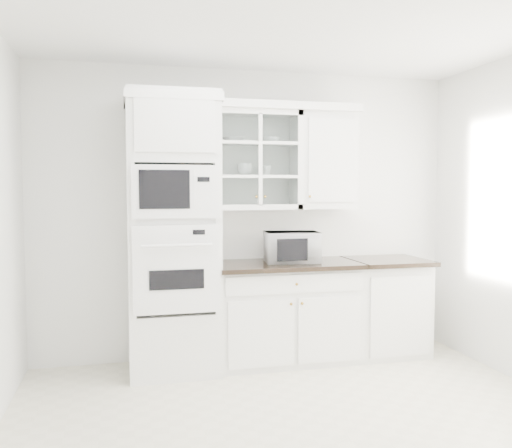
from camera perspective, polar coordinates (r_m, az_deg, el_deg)
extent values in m
cube|color=beige|center=(3.81, 5.59, -20.86)|extent=(4.00, 3.50, 0.01)
cube|color=white|center=(5.14, -0.74, 1.06)|extent=(4.00, 0.02, 2.70)
cube|color=white|center=(3.64, 5.88, 21.33)|extent=(4.00, 3.50, 0.02)
cube|color=white|center=(4.73, -8.77, -1.04)|extent=(0.76, 0.65, 2.40)
cube|color=white|center=(4.42, -8.36, -4.76)|extent=(0.70, 0.03, 0.72)
cube|color=black|center=(4.42, -8.33, -5.82)|extent=(0.44, 0.01, 0.16)
cube|color=white|center=(4.38, -8.44, 3.37)|extent=(0.70, 0.03, 0.43)
cube|color=black|center=(4.35, -9.60, 3.62)|extent=(0.40, 0.01, 0.31)
cube|color=white|center=(5.06, 3.15, -9.40)|extent=(1.30, 0.60, 0.88)
cube|color=#322417|center=(4.95, 3.28, -4.29)|extent=(1.32, 0.67, 0.04)
cube|color=white|center=(5.43, 13.41, -8.59)|extent=(0.70, 0.60, 0.88)
cube|color=#322417|center=(5.32, 13.65, -3.82)|extent=(0.72, 0.67, 0.04)
cube|color=white|center=(5.00, -0.01, 6.71)|extent=(0.80, 0.33, 0.90)
cube|color=white|center=(5.00, -0.01, 5.00)|extent=(0.74, 0.29, 0.02)
cube|color=white|center=(5.01, -0.01, 8.43)|extent=(0.74, 0.29, 0.02)
cube|color=white|center=(5.20, 7.28, 6.57)|extent=(0.55, 0.33, 0.90)
cube|color=white|center=(5.00, -1.14, 12.30)|extent=(2.14, 0.38, 0.07)
imported|color=white|center=(4.96, 3.77, -2.41)|extent=(0.53, 0.46, 0.28)
imported|color=white|center=(4.98, -2.37, 8.84)|extent=(0.22, 0.22, 0.05)
imported|color=white|center=(5.05, 1.53, 8.81)|extent=(0.22, 0.22, 0.05)
imported|color=white|center=(4.97, -1.20, 5.74)|extent=(0.17, 0.17, 0.11)
imported|color=white|center=(5.04, 1.02, 5.64)|extent=(0.13, 0.13, 0.10)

